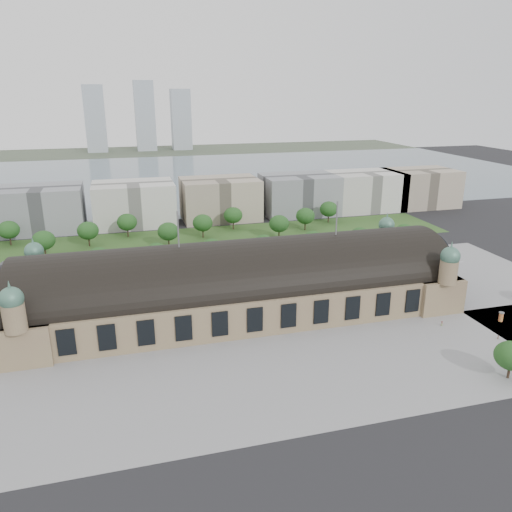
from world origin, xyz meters
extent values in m
plane|color=black|center=(0.00, 0.00, 0.00)|extent=(900.00, 900.00, 0.00)
cube|color=#857452|center=(0.00, 0.00, 6.00)|extent=(150.00, 40.00, 12.00)
cube|color=#857452|center=(-67.00, 0.00, 6.00)|extent=(16.00, 43.00, 12.00)
cube|color=#857452|center=(67.00, 0.00, 6.00)|extent=(16.00, 43.00, 12.00)
cylinder|color=black|center=(0.00, 0.00, 12.00)|extent=(144.00, 37.60, 37.60)
cylinder|color=black|center=(-73.00, 0.00, 14.00)|extent=(1.20, 32.00, 32.00)
cylinder|color=black|center=(73.00, 0.00, 14.00)|extent=(1.20, 32.00, 32.00)
cylinder|color=#857452|center=(-67.00, 21.00, 16.00)|extent=(6.00, 6.00, 8.00)
sphere|color=#46715E|center=(-67.00, 21.00, 21.50)|extent=(6.40, 6.40, 6.40)
cone|color=#46715E|center=(-67.00, 21.00, 25.50)|extent=(1.00, 1.00, 2.50)
cylinder|color=#857452|center=(67.00, 21.00, 16.00)|extent=(6.00, 6.00, 8.00)
sphere|color=#46715E|center=(67.00, 21.00, 21.50)|extent=(6.40, 6.40, 6.40)
cone|color=#46715E|center=(67.00, 21.00, 25.50)|extent=(1.00, 1.00, 2.50)
cylinder|color=#857452|center=(-67.00, -21.00, 16.00)|extent=(6.00, 6.00, 8.00)
sphere|color=#46715E|center=(-67.00, -21.00, 21.50)|extent=(6.40, 6.40, 6.40)
cone|color=#46715E|center=(-67.00, -21.00, 25.50)|extent=(1.00, 1.00, 2.50)
cylinder|color=#857452|center=(67.00, -21.00, 16.00)|extent=(6.00, 6.00, 8.00)
sphere|color=#46715E|center=(67.00, -21.00, 21.50)|extent=(6.40, 6.40, 6.40)
cone|color=#46715E|center=(67.00, -21.00, 25.50)|extent=(1.00, 1.00, 2.50)
cylinder|color=#59595B|center=(-20.00, 0.00, 31.50)|extent=(0.50, 0.50, 12.00)
cylinder|color=#59595B|center=(35.00, 0.00, 31.50)|extent=(0.50, 0.50, 12.00)
cube|color=gray|center=(10.00, -44.00, 0.00)|extent=(190.00, 48.00, 0.12)
cube|color=gray|center=(103.00, 0.00, 0.00)|extent=(56.00, 100.00, 0.12)
cube|color=black|center=(-20.00, 38.00, 0.00)|extent=(260.00, 26.00, 0.10)
cube|color=#2C4A1D|center=(-15.00, 93.00, 0.00)|extent=(300.00, 45.00, 0.10)
cube|color=#DC620C|center=(-55.00, 62.00, 4.70)|extent=(14.00, 9.00, 0.70)
cube|color=#59595B|center=(-53.00, 68.00, 1.60)|extent=(7.00, 5.00, 3.20)
cylinder|color=#59595B|center=(-60.50, 65.20, 2.20)|extent=(0.50, 0.50, 4.40)
cylinder|color=#59595B|center=(-49.50, 65.20, 2.20)|extent=(0.50, 0.50, 4.40)
cylinder|color=#59595B|center=(-60.50, 58.80, 2.20)|extent=(0.50, 0.50, 4.40)
cylinder|color=#59595B|center=(-49.50, 58.80, 2.20)|extent=(0.50, 0.50, 4.40)
cube|color=slate|center=(0.00, 298.00, 0.00)|extent=(700.00, 320.00, 0.08)
cube|color=#44513D|center=(0.00, 498.00, 0.00)|extent=(700.00, 120.00, 0.14)
cube|color=#9EA8B2|center=(-60.00, 508.00, 40.00)|extent=(24.00, 24.00, 80.00)
cube|color=#9EA8B2|center=(0.00, 508.00, 42.50)|extent=(24.00, 24.00, 85.00)
cube|color=#9EA8B2|center=(45.00, 508.00, 37.50)|extent=(24.00, 24.00, 75.00)
cube|color=gray|center=(-80.00, 133.00, 12.00)|extent=(45.00, 32.00, 24.00)
cube|color=silver|center=(-30.00, 133.00, 12.00)|extent=(45.00, 32.00, 24.00)
cube|color=tan|center=(20.00, 133.00, 12.00)|extent=(45.00, 32.00, 24.00)
cube|color=gray|center=(70.00, 133.00, 12.00)|extent=(45.00, 32.00, 24.00)
cube|color=silver|center=(115.00, 133.00, 12.00)|extent=(45.00, 32.00, 24.00)
cube|color=tan|center=(155.00, 133.00, 12.00)|extent=(45.00, 32.00, 24.00)
cylinder|color=#2D2116|center=(-72.00, 53.00, 2.16)|extent=(0.70, 0.70, 4.32)
ellipsoid|color=#1D4518|center=(-72.00, 53.00, 7.44)|extent=(9.60, 9.60, 8.16)
cylinder|color=#2D2116|center=(-48.00, 53.00, 2.16)|extent=(0.70, 0.70, 4.32)
ellipsoid|color=#1D4518|center=(-48.00, 53.00, 7.44)|extent=(9.60, 9.60, 8.16)
cylinder|color=#2D2116|center=(-24.00, 53.00, 2.16)|extent=(0.70, 0.70, 4.32)
ellipsoid|color=#1D4518|center=(-24.00, 53.00, 7.44)|extent=(9.60, 9.60, 8.16)
cylinder|color=#2D2116|center=(0.00, 53.00, 2.16)|extent=(0.70, 0.70, 4.32)
ellipsoid|color=#1D4518|center=(0.00, 53.00, 7.44)|extent=(9.60, 9.60, 8.16)
cylinder|color=#2D2116|center=(24.00, 53.00, 2.16)|extent=(0.70, 0.70, 4.32)
ellipsoid|color=#1D4518|center=(24.00, 53.00, 7.44)|extent=(9.60, 9.60, 8.16)
cylinder|color=#2D2116|center=(48.00, 53.00, 2.16)|extent=(0.70, 0.70, 4.32)
ellipsoid|color=#1D4518|center=(48.00, 53.00, 7.44)|extent=(9.60, 9.60, 8.16)
cylinder|color=#2D2116|center=(72.00, 53.00, 2.16)|extent=(0.70, 0.70, 4.32)
ellipsoid|color=#1D4518|center=(72.00, 53.00, 7.44)|extent=(9.60, 9.60, 8.16)
cylinder|color=#2D2116|center=(96.00, 53.00, 2.16)|extent=(0.70, 0.70, 4.32)
ellipsoid|color=#1D4518|center=(96.00, 53.00, 7.44)|extent=(9.60, 9.60, 8.16)
cylinder|color=#2D2116|center=(-92.00, 107.00, 2.34)|extent=(0.70, 0.70, 4.68)
ellipsoid|color=#1D4518|center=(-92.00, 107.00, 8.06)|extent=(10.40, 10.40, 8.84)
cylinder|color=#2D2116|center=(-73.00, 83.00, 2.34)|extent=(0.70, 0.70, 4.68)
ellipsoid|color=#1D4518|center=(-73.00, 83.00, 8.06)|extent=(10.40, 10.40, 8.84)
cylinder|color=#2D2116|center=(-54.00, 95.00, 2.34)|extent=(0.70, 0.70, 4.68)
ellipsoid|color=#1D4518|center=(-54.00, 95.00, 8.06)|extent=(10.40, 10.40, 8.84)
cylinder|color=#2D2116|center=(-35.00, 107.00, 2.34)|extent=(0.70, 0.70, 4.68)
ellipsoid|color=#1D4518|center=(-35.00, 107.00, 8.06)|extent=(10.40, 10.40, 8.84)
cylinder|color=#2D2116|center=(-16.00, 83.00, 2.34)|extent=(0.70, 0.70, 4.68)
ellipsoid|color=#1D4518|center=(-16.00, 83.00, 8.06)|extent=(10.40, 10.40, 8.84)
cylinder|color=#2D2116|center=(3.00, 95.00, 2.34)|extent=(0.70, 0.70, 4.68)
ellipsoid|color=#1D4518|center=(3.00, 95.00, 8.06)|extent=(10.40, 10.40, 8.84)
cylinder|color=#2D2116|center=(22.00, 107.00, 2.34)|extent=(0.70, 0.70, 4.68)
ellipsoid|color=#1D4518|center=(22.00, 107.00, 8.06)|extent=(10.40, 10.40, 8.84)
cylinder|color=#2D2116|center=(41.00, 83.00, 2.34)|extent=(0.70, 0.70, 4.68)
ellipsoid|color=#1D4518|center=(41.00, 83.00, 8.06)|extent=(10.40, 10.40, 8.84)
cylinder|color=#2D2116|center=(60.00, 95.00, 2.34)|extent=(0.70, 0.70, 4.68)
ellipsoid|color=#1D4518|center=(60.00, 95.00, 8.06)|extent=(10.40, 10.40, 8.84)
cylinder|color=#2D2116|center=(79.00, 107.00, 2.34)|extent=(0.70, 0.70, 4.68)
ellipsoid|color=#1D4518|center=(79.00, 107.00, 8.06)|extent=(10.40, 10.40, 8.84)
cylinder|color=#2D2116|center=(60.00, -60.00, 1.98)|extent=(0.70, 0.70, 3.96)
ellipsoid|color=#1D4518|center=(60.00, -60.00, 6.82)|extent=(9.00, 9.00, 7.65)
imported|color=#92969A|center=(-67.42, 38.08, 0.78)|extent=(4.90, 2.19, 1.56)
imported|color=black|center=(-44.98, 31.32, 0.65)|extent=(4.81, 2.41, 1.31)
imported|color=maroon|center=(-21.27, 43.96, 0.75)|extent=(5.39, 2.65, 1.51)
imported|color=#1A264A|center=(22.19, 28.92, 0.77)|extent=(4.59, 1.99, 1.54)
imported|color=#5C5F64|center=(47.25, 39.81, 0.71)|extent=(4.33, 1.60, 1.42)
imported|color=silver|center=(86.02, 30.76, 0.70)|extent=(5.30, 2.93, 1.40)
imported|color=black|center=(-61.58, 23.08, 0.70)|extent=(4.39, 3.50, 1.40)
imported|color=maroon|center=(-47.45, 25.00, 0.64)|extent=(5.08, 3.65, 1.29)
imported|color=#1D1844|center=(-70.77, 25.00, 0.70)|extent=(5.23, 3.90, 1.41)
imported|color=#575B5F|center=(-66.36, 25.00, 0.75)|extent=(4.73, 3.38, 1.50)
imported|color=#B9B9BB|center=(-36.89, 21.00, 0.80)|extent=(5.15, 3.42, 1.60)
imported|color=#9A9CA2|center=(-48.98, 25.00, 0.67)|extent=(5.25, 4.48, 1.34)
imported|color=black|center=(-20.92, 24.07, 0.72)|extent=(5.20, 4.62, 1.45)
imported|color=red|center=(6.25, 30.33, 1.79)|extent=(12.95, 3.47, 3.58)
imported|color=beige|center=(4.59, 32.00, 1.86)|extent=(13.61, 4.34, 3.73)
imported|color=silver|center=(25.64, 32.00, 1.87)|extent=(13.63, 4.13, 3.74)
cylinder|color=#B42D3E|center=(82.77, -30.28, 1.54)|extent=(1.44, 1.44, 3.09)
cylinder|color=#59595B|center=(82.77, -30.28, 3.19)|extent=(1.75, 1.75, 0.26)
imported|color=gray|center=(61.69, -28.06, 0.84)|extent=(0.86, 0.54, 1.68)
imported|color=gray|center=(72.90, -40.85, 0.77)|extent=(0.58, 0.67, 1.55)
imported|color=gray|center=(85.17, -27.67, 0.97)|extent=(0.86, 1.08, 1.93)
camera|label=1|loc=(-36.51, -155.09, 73.97)|focal=35.00mm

